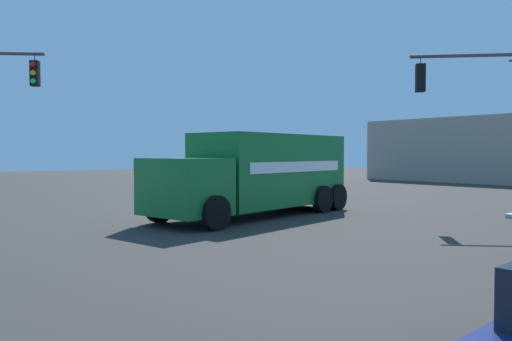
# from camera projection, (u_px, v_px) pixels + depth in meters

# --- Properties ---
(ground_plane) EXTENTS (100.00, 100.00, 0.00)m
(ground_plane) POSITION_uv_depth(u_px,v_px,m) (220.00, 215.00, 17.91)
(ground_plane) COLOR #33302D
(delivery_truck) EXTENTS (4.12, 8.52, 2.86)m
(delivery_truck) POSITION_uv_depth(u_px,v_px,m) (259.00, 173.00, 17.59)
(delivery_truck) COLOR #146B2D
(delivery_truck) RESTS_ON ground
(traffic_light_secondary) EXTENTS (3.11, 3.02, 5.59)m
(traffic_light_secondary) POSITION_uv_depth(u_px,v_px,m) (494.00, 105.00, 16.81)
(traffic_light_secondary) COLOR #38383D
(traffic_light_secondary) RESTS_ON sidewalk_corner_far
(building_backdrop) EXTENTS (18.25, 6.00, 4.90)m
(building_backdrop) POSITION_uv_depth(u_px,v_px,m) (490.00, 150.00, 37.80)
(building_backdrop) COLOR gray
(building_backdrop) RESTS_ON ground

